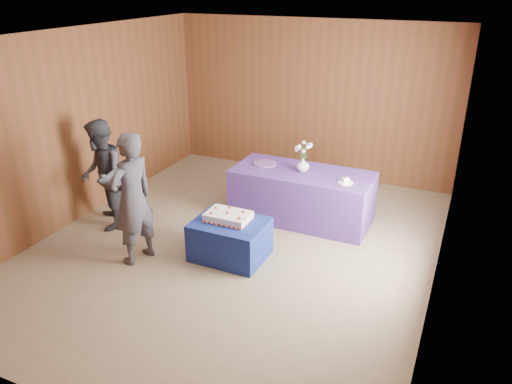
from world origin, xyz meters
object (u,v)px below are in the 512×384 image
Objects in this scene: guest_right at (102,175)px; cake_table at (230,239)px; guest_left at (132,199)px; sheet_cake at (228,216)px; serving_table at (302,196)px; vase at (303,165)px.

cake_table is at bearing 49.25° from guest_right.
sheet_cake is at bearing 132.83° from guest_left.
guest_right is (-1.97, 0.02, 0.23)m from sheet_cake.
guest_left reaches higher than serving_table.
cake_table is 1.49m from serving_table.
sheet_cake is 0.34× the size of guest_left.
cake_table is 1.61m from vase.
sheet_cake is 1.50m from vase.
serving_table is 0.47m from vase.
guest_right reaches higher than serving_table.
serving_table is 10.31× the size of vase.
vase is at bearing 70.45° from sheet_cake.
vase is at bearing 115.89° from serving_table.
cake_table is at bearing 130.37° from guest_left.
sheet_cake is at bearing -109.48° from vase.
cake_table is 4.64× the size of vase.
sheet_cake is 1.99m from guest_right.
serving_table is 3.47× the size of sheet_cake.
serving_table is 1.47m from sheet_cake.
serving_table is (0.46, 1.41, 0.12)m from cake_table.
guest_right reaches higher than cake_table.
serving_table is at bearing 69.90° from sheet_cake.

